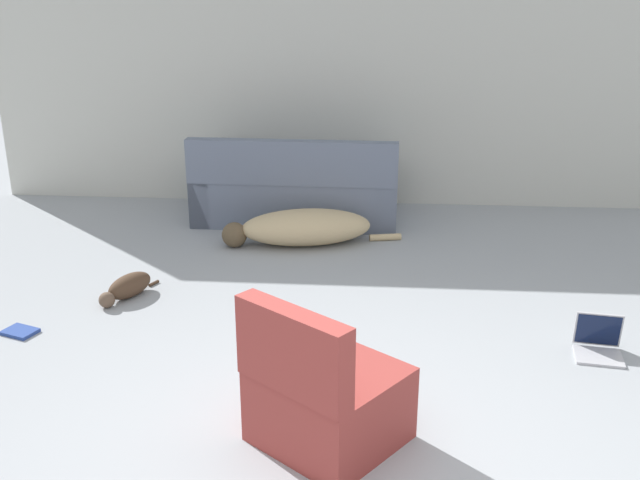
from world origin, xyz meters
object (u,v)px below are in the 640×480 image
Objects in this scene: laptop_open at (598,340)px; book_blue at (20,332)px; couch at (297,192)px; dog at (303,228)px; cat at (127,287)px; side_chair at (324,396)px.

laptop_open is 3.83m from book_blue.
couch is 6.15× the size of laptop_open.
dog is at bearing 48.07° from book_blue.
dog is 1.76m from cat.
couch is at bearing 58.94° from book_blue.
couch reaches higher than book_blue.
couch is at bearing 177.99° from cat.
book_blue is at bearing 36.48° from dog.
couch reaches higher than dog.
side_chair is at bearing 86.25° from dog.
book_blue is (-3.83, -0.04, -0.07)m from laptop_open.
cat is (-1.07, -2.02, -0.20)m from couch.
laptop_open is at bearing 126.28° from dog.
side_chair is at bearing 99.61° from couch.
book_blue is (-0.53, -0.64, -0.07)m from cat.
cat is 2.21× the size of book_blue.
side_chair reaches higher than dog.
cat is 2.35m from side_chair.
cat is 0.84m from book_blue.
book_blue is 0.28× the size of side_chair.
side_chair is at bearing -26.31° from book_blue.
couch is 1.22× the size of dog.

